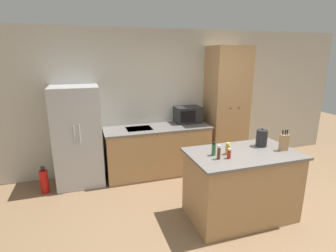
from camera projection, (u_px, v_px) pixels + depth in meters
ground_plane at (242, 231)px, 3.29m from camera, size 14.00×14.00×0.00m
wall_back at (179, 99)px, 5.09m from camera, size 7.20×0.06×2.60m
refrigerator at (78, 137)px, 4.33m from camera, size 0.76×0.65×1.66m
back_counter at (158, 150)px, 4.82m from camera, size 1.91×0.70×0.89m
pantry_cabinet at (226, 107)px, 5.08m from camera, size 0.71×0.61×2.30m
kitchen_island at (241, 185)px, 3.49m from camera, size 1.43×0.84×0.92m
microwave at (188, 115)px, 4.99m from camera, size 0.48×0.34×0.30m
knife_block at (284, 142)px, 3.42m from camera, size 0.10×0.07×0.28m
spice_bottle_tall_dark at (219, 153)px, 3.14m from camera, size 0.04×0.04×0.17m
spice_bottle_short_red at (229, 154)px, 3.16m from camera, size 0.05×0.05×0.13m
spice_bottle_amber_oil at (228, 149)px, 3.30m from camera, size 0.06×0.06×0.15m
spice_bottle_green_herb at (214, 149)px, 3.26m from camera, size 0.05×0.05×0.17m
kettle at (262, 138)px, 3.58m from camera, size 0.15×0.15×0.25m
fire_extinguisher at (44, 181)px, 4.17m from camera, size 0.13×0.13×0.45m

